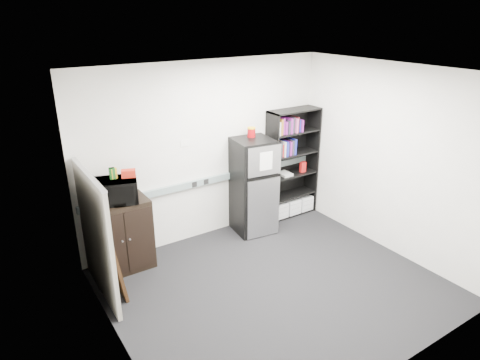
{
  "coord_description": "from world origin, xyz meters",
  "views": [
    {
      "loc": [
        -2.93,
        -3.64,
        3.32
      ],
      "look_at": [
        0.05,
        0.9,
        1.17
      ],
      "focal_mm": 32.0,
      "sensor_mm": 36.0,
      "label": 1
    }
  ],
  "objects_px": {
    "cabinet": "(120,235)",
    "microwave": "(115,191)",
    "refrigerator": "(253,186)",
    "cubicle_partition": "(96,236)",
    "bookshelf": "(292,164)"
  },
  "relations": [
    {
      "from": "bookshelf",
      "to": "cubicle_partition",
      "type": "height_order",
      "value": "bookshelf"
    },
    {
      "from": "microwave",
      "to": "refrigerator",
      "type": "relative_size",
      "value": 0.37
    },
    {
      "from": "cubicle_partition",
      "to": "microwave",
      "type": "relative_size",
      "value": 2.86
    },
    {
      "from": "bookshelf",
      "to": "cabinet",
      "type": "relative_size",
      "value": 1.85
    },
    {
      "from": "cabinet",
      "to": "microwave",
      "type": "xyz_separation_m",
      "value": [
        0.0,
        -0.02,
        0.66
      ]
    },
    {
      "from": "refrigerator",
      "to": "cubicle_partition",
      "type": "bearing_deg",
      "value": -164.96
    },
    {
      "from": "cubicle_partition",
      "to": "cabinet",
      "type": "height_order",
      "value": "cubicle_partition"
    },
    {
      "from": "bookshelf",
      "to": "cabinet",
      "type": "xyz_separation_m",
      "value": [
        -3.03,
        -0.06,
        -0.41
      ]
    },
    {
      "from": "cubicle_partition",
      "to": "cabinet",
      "type": "distance_m",
      "value": 0.66
    },
    {
      "from": "cubicle_partition",
      "to": "refrigerator",
      "type": "distance_m",
      "value": 2.55
    },
    {
      "from": "cubicle_partition",
      "to": "refrigerator",
      "type": "height_order",
      "value": "cubicle_partition"
    },
    {
      "from": "cabinet",
      "to": "refrigerator",
      "type": "distance_m",
      "value": 2.15
    },
    {
      "from": "refrigerator",
      "to": "microwave",
      "type": "bearing_deg",
      "value": -174.35
    },
    {
      "from": "cubicle_partition",
      "to": "microwave",
      "type": "distance_m",
      "value": 0.67
    },
    {
      "from": "microwave",
      "to": "refrigerator",
      "type": "bearing_deg",
      "value": 15.86
    }
  ]
}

